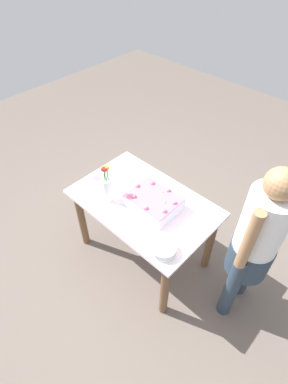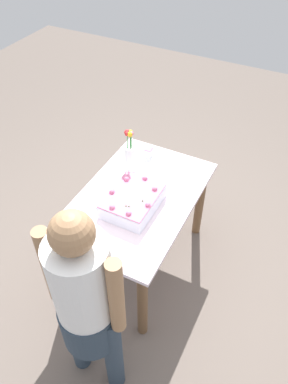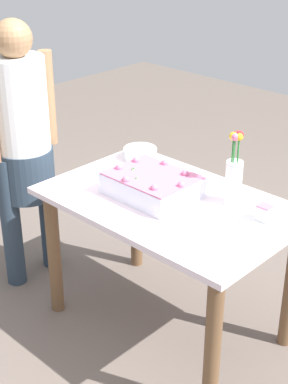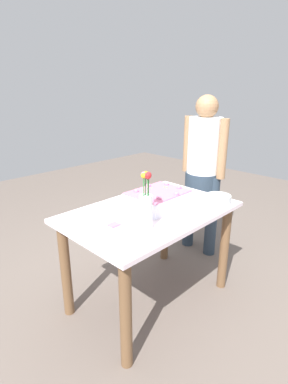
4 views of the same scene
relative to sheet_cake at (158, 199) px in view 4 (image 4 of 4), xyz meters
The scene contains 8 objects.
ground_plane 0.80m from the sheet_cake, 10.81° to the left, with size 8.00×8.00×0.00m, color #665A52.
dining_table 0.22m from the sheet_cake, 10.81° to the left, with size 1.19×0.77×0.74m.
sheet_cake is the anchor object (origin of this frame).
serving_plate_with_slice 0.56m from the sheet_cake, 15.55° to the left, with size 0.22×0.22×0.08m.
cake_knife 0.42m from the sheet_cake, 16.00° to the right, with size 0.18×0.02×0.00m, color silver.
flower_vase 0.39m from the sheet_cake, 31.17° to the left, with size 0.08×0.08×0.35m.
fruit_bowl 0.45m from the sheet_cake, 141.31° to the left, with size 0.18×0.18×0.06m, color silver.
person_standing 0.82m from the sheet_cake, 168.48° to the right, with size 0.31×0.45×1.49m.
Camera 4 is at (1.40, 1.32, 1.53)m, focal length 28.00 mm.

